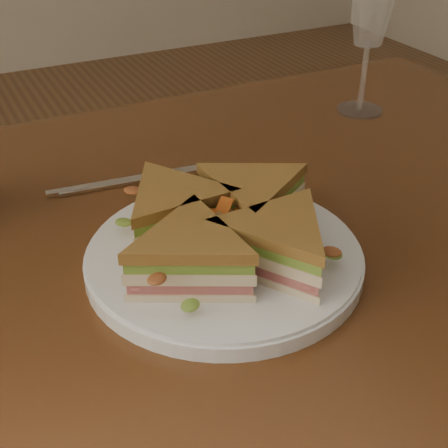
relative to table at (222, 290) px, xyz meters
The scene contains 7 objects.
table is the anchor object (origin of this frame).
plate 0.13m from the table, 114.62° to the right, with size 0.29×0.29×0.02m, color white.
sandwich_wedges 0.17m from the table, 114.62° to the right, with size 0.29×0.29×0.06m.
crisps_mound 0.16m from the table, 114.62° to the right, with size 0.09×0.09×0.05m, color #C55819, non-canonical shape.
spoon 0.15m from the table, 168.96° to the left, with size 0.17×0.10×0.01m.
knife 0.19m from the table, 115.33° to the left, with size 0.22×0.04×0.00m.
wine_glass 0.48m from the table, 30.04° to the left, with size 0.08×0.08×0.22m.
Camera 1 is at (-0.27, -0.54, 1.13)m, focal length 50.00 mm.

